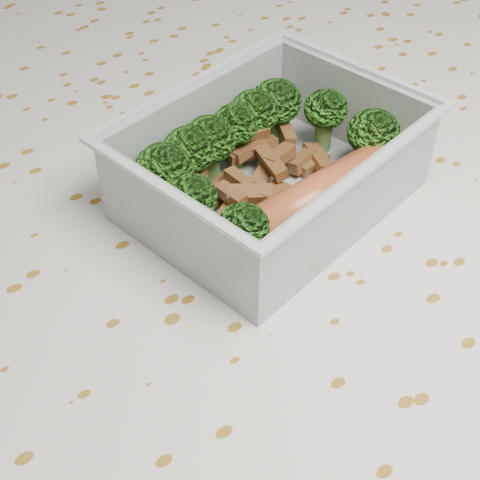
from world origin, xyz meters
TOP-DOWN VIEW (x-y plane):
  - dining_table at (0.00, 0.00)m, footprint 1.40×0.90m
  - tablecloth at (0.00, 0.00)m, footprint 1.46×0.96m
  - lunch_container at (0.06, 0.05)m, footprint 0.22×0.18m
  - broccoli_florets at (0.05, 0.07)m, footprint 0.18×0.13m
  - meat_pile at (0.05, 0.06)m, footprint 0.11×0.08m
  - sausage at (0.07, 0.01)m, footprint 0.16×0.04m

SIDE VIEW (x-z plane):
  - dining_table at x=0.00m, z-range 0.29..1.04m
  - tablecloth at x=0.00m, z-range 0.62..0.81m
  - meat_pile at x=0.05m, z-range 0.76..0.79m
  - lunch_container at x=0.06m, z-range 0.75..0.81m
  - sausage at x=0.07m, z-range 0.77..0.80m
  - broccoli_florets at x=0.05m, z-range 0.77..0.82m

